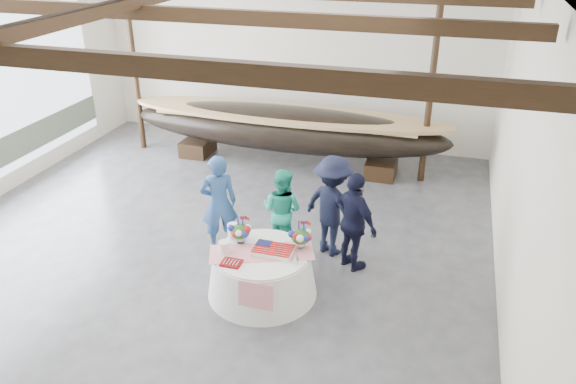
% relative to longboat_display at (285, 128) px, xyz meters
% --- Properties ---
extents(floor, '(10.00, 12.00, 0.01)m').
position_rel_longboat_display_xyz_m(floor, '(-0.31, -4.32, -0.91)').
color(floor, '#3D3D42').
rests_on(floor, ground).
extents(wall_back, '(10.00, 0.02, 4.50)m').
position_rel_longboat_display_xyz_m(wall_back, '(-0.31, 1.68, 1.34)').
color(wall_back, silver).
rests_on(wall_back, ground).
extents(wall_right, '(0.02, 12.00, 4.50)m').
position_rel_longboat_display_xyz_m(wall_right, '(4.69, -4.32, 1.34)').
color(wall_right, silver).
rests_on(wall_right, ground).
extents(pavilion_structure, '(9.80, 11.76, 4.50)m').
position_rel_longboat_display_xyz_m(pavilion_structure, '(-0.31, -3.57, 3.09)').
color(pavilion_structure, black).
rests_on(pavilion_structure, ground).
extents(longboat_display, '(7.61, 1.52, 1.43)m').
position_rel_longboat_display_xyz_m(longboat_display, '(0.00, 0.00, 0.00)').
color(longboat_display, black).
rests_on(longboat_display, ground).
extents(banquet_table, '(1.71, 1.71, 0.74)m').
position_rel_longboat_display_xyz_m(banquet_table, '(1.14, -5.00, -0.54)').
color(banquet_table, silver).
rests_on(banquet_table, ground).
extents(tabletop_items, '(1.67, 1.09, 0.40)m').
position_rel_longboat_display_xyz_m(tabletop_items, '(1.14, -4.83, -0.03)').
color(tabletop_items, red).
rests_on(tabletop_items, banquet_table).
extents(guest_woman_blue, '(0.77, 0.70, 1.77)m').
position_rel_longboat_display_xyz_m(guest_woman_blue, '(-0.01, -3.93, -0.03)').
color(guest_woman_blue, navy).
rests_on(guest_woman_blue, ground).
extents(guest_woman_teal, '(0.86, 0.74, 1.54)m').
position_rel_longboat_display_xyz_m(guest_woman_teal, '(1.06, -3.67, -0.14)').
color(guest_woman_teal, '#20A789').
rests_on(guest_woman_teal, ground).
extents(guest_man_left, '(1.35, 1.14, 1.81)m').
position_rel_longboat_display_xyz_m(guest_man_left, '(1.91, -3.51, -0.01)').
color(guest_man_left, black).
rests_on(guest_man_left, ground).
extents(guest_man_right, '(1.05, 0.96, 1.73)m').
position_rel_longboat_display_xyz_m(guest_man_right, '(2.36, -3.89, -0.05)').
color(guest_man_right, black).
rests_on(guest_man_right, ground).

